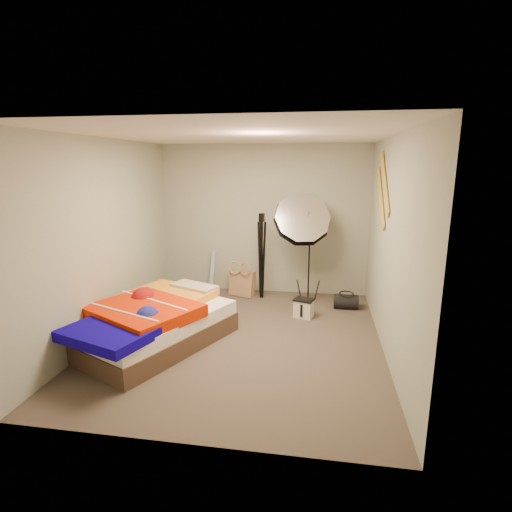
% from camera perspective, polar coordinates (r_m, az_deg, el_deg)
% --- Properties ---
extents(floor, '(4.00, 4.00, 0.00)m').
position_cam_1_polar(floor, '(5.21, -2.18, -11.69)').
color(floor, '#4E443A').
rests_on(floor, ground).
extents(ceiling, '(4.00, 4.00, 0.00)m').
position_cam_1_polar(ceiling, '(4.74, -2.45, 16.89)').
color(ceiling, silver).
rests_on(ceiling, wall_back).
extents(wall_back, '(3.50, 0.00, 3.50)m').
position_cam_1_polar(wall_back, '(6.77, 1.05, 5.17)').
color(wall_back, '#9DA492').
rests_on(wall_back, floor).
extents(wall_front, '(3.50, 0.00, 3.50)m').
position_cam_1_polar(wall_front, '(2.95, -10.02, -5.60)').
color(wall_front, '#9DA492').
rests_on(wall_front, floor).
extents(wall_left, '(0.00, 4.00, 4.00)m').
position_cam_1_polar(wall_left, '(5.44, -20.69, 2.36)').
color(wall_left, '#9DA492').
rests_on(wall_left, floor).
extents(wall_right, '(0.00, 4.00, 4.00)m').
position_cam_1_polar(wall_right, '(4.80, 18.64, 1.17)').
color(wall_right, '#9DA492').
rests_on(wall_right, floor).
extents(tote_bag, '(0.47, 0.33, 0.45)m').
position_cam_1_polar(tote_bag, '(6.73, -2.00, -3.89)').
color(tote_bag, tan).
rests_on(tote_bag, floor).
extents(wrapping_roll, '(0.14, 0.21, 0.68)m').
position_cam_1_polar(wrapping_roll, '(7.04, -6.29, -2.19)').
color(wrapping_roll, '#5D8CC8').
rests_on(wrapping_roll, floor).
extents(camera_case, '(0.30, 0.25, 0.26)m').
position_cam_1_polar(camera_case, '(5.88, 6.81, -7.48)').
color(camera_case, silver).
rests_on(camera_case, floor).
extents(duffel_bag, '(0.37, 0.22, 0.22)m').
position_cam_1_polar(duffel_bag, '(6.33, 12.73, -6.35)').
color(duffel_bag, black).
rests_on(duffel_bag, floor).
extents(wall_stripe_upper, '(0.02, 0.91, 0.78)m').
position_cam_1_polar(wall_stripe_upper, '(5.30, 17.95, 9.94)').
color(wall_stripe_upper, gold).
rests_on(wall_stripe_upper, wall_right).
extents(wall_stripe_lower, '(0.02, 0.91, 0.78)m').
position_cam_1_polar(wall_stripe_lower, '(5.56, 17.42, 8.02)').
color(wall_stripe_lower, gold).
rests_on(wall_stripe_lower, wall_right).
extents(bed, '(1.97, 2.33, 0.55)m').
position_cam_1_polar(bed, '(5.16, -14.78, -9.09)').
color(bed, '#4F382B').
rests_on(bed, floor).
extents(photo_umbrella, '(1.03, 0.75, 1.85)m').
position_cam_1_polar(photo_umbrella, '(6.17, 6.55, 5.03)').
color(photo_umbrella, black).
rests_on(photo_umbrella, floor).
extents(camera_tripod, '(0.09, 0.09, 1.41)m').
position_cam_1_polar(camera_tripod, '(6.48, 0.80, 0.85)').
color(camera_tripod, black).
rests_on(camera_tripod, floor).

